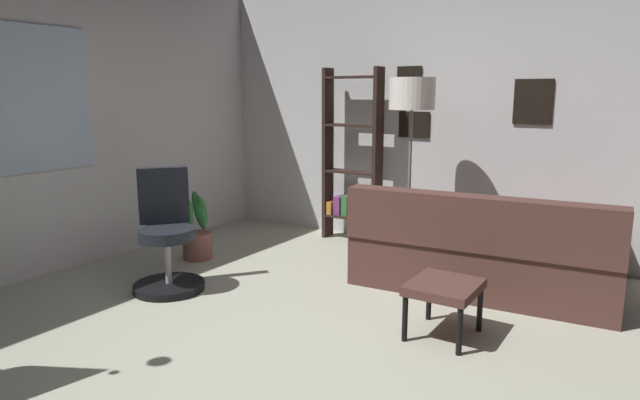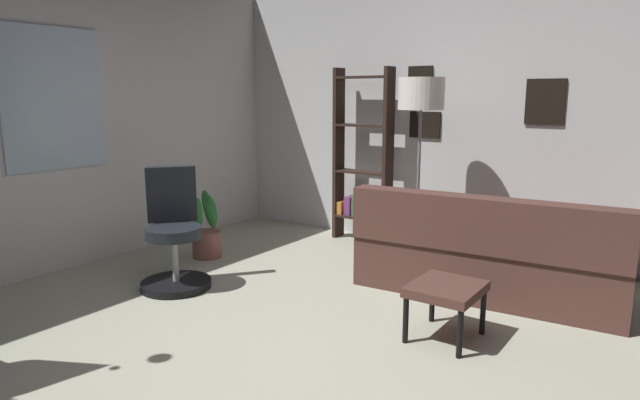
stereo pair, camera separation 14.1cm
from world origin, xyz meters
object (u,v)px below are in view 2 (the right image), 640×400
object	(u,v)px
footstool	(446,292)
bookshelf	(362,167)
potted_plant	(207,232)
couch	(507,254)
office_chair	(174,241)
floor_lamp	(421,104)

from	to	relation	value
footstool	bookshelf	bearing A→B (deg)	43.61
footstool	bookshelf	distance (m)	2.49
footstool	potted_plant	size ratio (longest dim) A/B	0.72
couch	office_chair	xyz separation A→B (m)	(-1.51, 2.23, 0.10)
bookshelf	potted_plant	distance (m)	1.74
couch	potted_plant	xyz separation A→B (m)	(-0.77, 2.64, -0.05)
office_chair	potted_plant	size ratio (longest dim) A/B	1.49
couch	potted_plant	size ratio (longest dim) A/B	3.19
couch	office_chair	distance (m)	2.69
couch	bookshelf	size ratio (longest dim) A/B	1.14
footstool	office_chair	world-z (taller)	office_chair
floor_lamp	potted_plant	size ratio (longest dim) A/B	2.60
bookshelf	floor_lamp	world-z (taller)	bookshelf
footstool	floor_lamp	xyz separation A→B (m)	(1.36, 0.85, 1.15)
footstool	floor_lamp	size ratio (longest dim) A/B	0.28
potted_plant	floor_lamp	bearing A→B (deg)	-61.23
couch	footstool	xyz separation A→B (m)	(-1.17, 0.04, 0.03)
bookshelf	couch	bearing A→B (deg)	-109.23
floor_lamp	potted_plant	world-z (taller)	floor_lamp
couch	office_chair	world-z (taller)	office_chair
couch	floor_lamp	bearing A→B (deg)	77.71
floor_lamp	office_chair	bearing A→B (deg)	141.85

